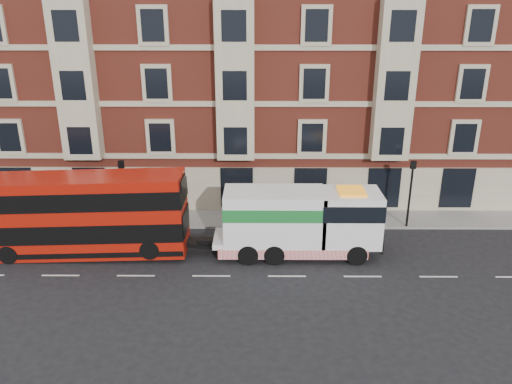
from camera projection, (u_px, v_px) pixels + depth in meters
ground at (211, 276)px, 26.35m from camera, size 120.00×120.00×0.00m
sidewalk at (221, 218)px, 33.36m from camera, size 90.00×3.00×0.15m
victorian_terrace at (232, 54)px, 36.91m from camera, size 45.00×12.00×20.40m
lamp_post_west at (123, 188)px, 31.27m from camera, size 0.35×0.15×4.35m
lamp_post_east at (411, 189)px, 31.16m from camera, size 0.35×0.15×4.35m
double_decker_bus at (82, 214)px, 27.90m from camera, size 11.58×2.66×4.69m
tow_truck at (297, 222)px, 27.98m from camera, size 9.28×2.74×3.87m
box_van at (3, 233)px, 28.72m from camera, size 4.63×2.29×2.32m
pedestrian at (86, 204)px, 33.35m from camera, size 0.73×0.73×1.71m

